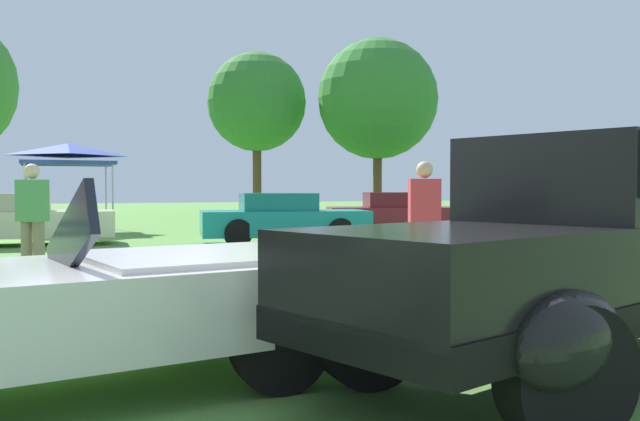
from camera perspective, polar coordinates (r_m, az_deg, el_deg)
name	(u,v)px	position (r m, az deg, el deg)	size (l,w,h in m)	color
ground_plane	(426,371)	(5.29, 8.72, -12.84)	(120.00, 120.00, 0.00)	#568C3D
feature_pickup_truck	(566,256)	(5.18, 19.50, -3.51)	(4.45, 2.82, 1.70)	black
neighbor_convertible	(48,306)	(4.86, -21.38, -7.27)	(4.82, 2.53, 1.40)	silver
show_car_cream	(10,220)	(17.73, -24.07, -0.70)	(4.67, 1.96, 1.22)	beige
show_car_teal	(283,219)	(16.74, -3.04, -0.69)	(4.19, 2.32, 1.22)	teal
show_car_burgundy	(405,214)	(19.92, 7.01, -0.29)	(4.75, 2.91, 1.22)	maroon
spectator_between_cars	(32,218)	(10.83, -22.51, -0.55)	(0.47, 0.42, 1.69)	#7F7056
spectator_by_row	(424,221)	(9.21, 8.55, -0.82)	(0.46, 0.36, 1.69)	#283351
canopy_tent_center_field	(68,153)	(22.72, -19.97, 4.46)	(2.68, 2.68, 2.71)	#B7B7BC
treeline_center	(257,102)	(35.31, -5.20, 8.81)	(4.94, 4.94, 8.12)	brown
treeline_mid_right	(378,99)	(34.73, 4.75, 9.07)	(5.91, 5.91, 8.68)	brown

